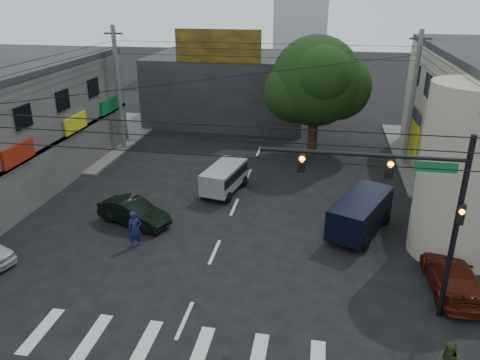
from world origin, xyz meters
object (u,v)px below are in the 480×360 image
(street_tree, at_px, (316,81))
(traffic_officer, at_px, (135,229))
(utility_pole_far_left, at_px, (119,89))
(navy_van, at_px, (360,215))
(silver_minivan, at_px, (224,179))
(traffic_gantry, at_px, (410,197))
(utility_pole_far_right, at_px, (412,100))
(maroon_sedan, at_px, (453,276))
(dark_sedan, at_px, (134,212))

(street_tree, height_order, traffic_officer, street_tree)
(utility_pole_far_left, distance_m, navy_van, 20.73)
(silver_minivan, height_order, traffic_officer, traffic_officer)
(street_tree, height_order, traffic_gantry, street_tree)
(silver_minivan, distance_m, traffic_officer, 7.66)
(traffic_gantry, distance_m, utility_pole_far_left, 25.00)
(utility_pole_far_right, distance_m, maroon_sedan, 15.70)
(maroon_sedan, xyz_separation_m, silver_minivan, (-11.31, 8.19, 0.18))
(dark_sedan, distance_m, maroon_sedan, 15.50)
(maroon_sedan, xyz_separation_m, traffic_officer, (-14.19, 1.09, 0.25))
(utility_pole_far_left, xyz_separation_m, maroon_sedan, (20.81, -15.19, -3.95))
(traffic_gantry, bearing_deg, utility_pole_far_left, 137.14)
(silver_minivan, bearing_deg, dark_sedan, 152.84)
(street_tree, bearing_deg, dark_sedan, -124.40)
(utility_pole_far_right, bearing_deg, street_tree, 171.25)
(traffic_gantry, bearing_deg, dark_sedan, 158.13)
(street_tree, height_order, utility_pole_far_right, utility_pole_far_right)
(street_tree, relative_size, maroon_sedan, 1.91)
(utility_pole_far_left, xyz_separation_m, dark_sedan, (5.65, -11.92, -3.93))
(utility_pole_far_left, xyz_separation_m, silver_minivan, (9.50, -7.00, -3.77))
(utility_pole_far_left, relative_size, utility_pole_far_right, 1.00)
(navy_van, bearing_deg, traffic_officer, 130.42)
(utility_pole_far_left, height_order, traffic_officer, utility_pole_far_left)
(maroon_sedan, height_order, silver_minivan, silver_minivan)
(traffic_gantry, bearing_deg, traffic_officer, 166.07)
(dark_sedan, height_order, maroon_sedan, dark_sedan)
(utility_pole_far_left, height_order, utility_pole_far_right, same)
(dark_sedan, bearing_deg, maroon_sedan, -80.97)
(utility_pole_far_right, distance_m, navy_van, 11.95)
(dark_sedan, bearing_deg, silver_minivan, -16.81)
(utility_pole_far_left, distance_m, traffic_officer, 16.01)
(street_tree, distance_m, traffic_officer, 17.64)
(traffic_officer, bearing_deg, traffic_gantry, -49.53)
(silver_minivan, xyz_separation_m, traffic_officer, (-2.88, -7.10, 0.08))
(utility_pole_far_left, relative_size, maroon_sedan, 2.02)
(utility_pole_far_left, bearing_deg, traffic_officer, -64.85)
(navy_van, bearing_deg, silver_minivan, 87.43)
(dark_sedan, bearing_deg, utility_pole_far_right, -30.95)
(navy_van, bearing_deg, maroon_sedan, -118.68)
(dark_sedan, bearing_deg, traffic_officer, -134.92)
(traffic_gantry, relative_size, utility_pole_far_left, 0.78)
(traffic_gantry, distance_m, silver_minivan, 13.93)
(navy_van, bearing_deg, utility_pole_far_left, 81.28)
(utility_pole_far_right, distance_m, traffic_officer, 20.48)
(dark_sedan, relative_size, navy_van, 0.84)
(street_tree, bearing_deg, traffic_officer, -117.55)
(street_tree, relative_size, silver_minivan, 2.12)
(street_tree, relative_size, traffic_officer, 4.80)
(maroon_sedan, distance_m, navy_van, 5.63)
(dark_sedan, bearing_deg, utility_pole_far_left, 46.60)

